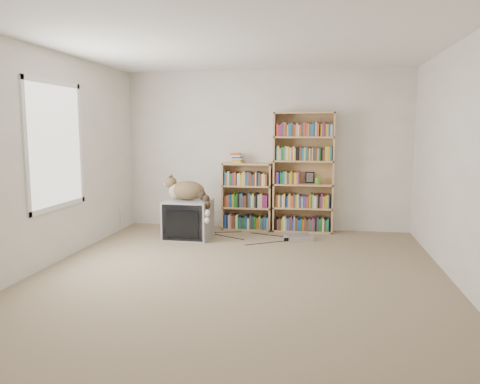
% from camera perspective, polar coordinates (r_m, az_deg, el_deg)
% --- Properties ---
extents(floor, '(4.50, 5.00, 0.01)m').
position_cam_1_polar(floor, '(5.22, -0.04, -10.04)').
color(floor, gray).
rests_on(floor, ground).
extents(wall_back, '(4.50, 0.02, 2.50)m').
position_cam_1_polar(wall_back, '(7.46, 3.16, 5.06)').
color(wall_back, silver).
rests_on(wall_back, floor).
extents(wall_front, '(4.50, 0.02, 2.50)m').
position_cam_1_polar(wall_front, '(2.56, -9.37, -0.01)').
color(wall_front, silver).
rests_on(wall_front, floor).
extents(wall_left, '(0.02, 5.00, 2.50)m').
position_cam_1_polar(wall_left, '(5.80, -22.60, 3.74)').
color(wall_left, silver).
rests_on(wall_left, floor).
extents(wall_right, '(0.02, 5.00, 2.50)m').
position_cam_1_polar(wall_right, '(5.12, 25.70, 3.13)').
color(wall_right, silver).
rests_on(wall_right, floor).
extents(ceiling, '(4.50, 5.00, 0.02)m').
position_cam_1_polar(ceiling, '(5.05, -0.05, 18.07)').
color(ceiling, white).
rests_on(ceiling, wall_back).
extents(window, '(0.02, 1.22, 1.52)m').
position_cam_1_polar(window, '(5.95, -21.55, 5.33)').
color(window, white).
rests_on(window, wall_left).
extents(crt_tv, '(0.66, 0.61, 0.56)m').
position_cam_1_polar(crt_tv, '(6.90, -6.31, -3.32)').
color(crt_tv, '#9B9B9D').
rests_on(crt_tv, floor).
extents(cat, '(0.77, 0.55, 0.61)m').
position_cam_1_polar(cat, '(6.81, -6.11, -0.17)').
color(cat, '#352316').
rests_on(cat, crt_tv).
extents(bookcase_tall, '(0.92, 0.30, 1.84)m').
position_cam_1_polar(bookcase_tall, '(7.30, 7.73, 1.99)').
color(bookcase_tall, tan).
rests_on(bookcase_tall, floor).
extents(bookcase_short, '(0.77, 0.30, 1.06)m').
position_cam_1_polar(bookcase_short, '(7.43, 0.88, -0.83)').
color(bookcase_short, tan).
rests_on(bookcase_short, floor).
extents(book_stack, '(0.18, 0.24, 0.15)m').
position_cam_1_polar(book_stack, '(7.38, -0.39, 4.16)').
color(book_stack, '#D14C1B').
rests_on(book_stack, bookcase_short).
extents(green_mug, '(0.09, 0.09, 0.10)m').
position_cam_1_polar(green_mug, '(7.28, 9.49, 1.38)').
color(green_mug, '#50982B').
rests_on(green_mug, bookcase_tall).
extents(framed_print, '(0.13, 0.05, 0.18)m').
position_cam_1_polar(framed_print, '(7.38, 8.51, 1.77)').
color(framed_print, black).
rests_on(framed_print, bookcase_tall).
extents(dvd_player, '(0.44, 0.38, 0.08)m').
position_cam_1_polar(dvd_player, '(6.81, 7.14, -5.51)').
color(dvd_player, silver).
rests_on(dvd_player, floor).
extents(wall_outlet, '(0.01, 0.08, 0.13)m').
position_cam_1_polar(wall_outlet, '(7.61, -14.37, -2.16)').
color(wall_outlet, silver).
rests_on(wall_outlet, wall_left).
extents(floor_cables, '(1.20, 0.70, 0.01)m').
position_cam_1_polar(floor_cables, '(6.93, 0.79, -5.54)').
color(floor_cables, black).
rests_on(floor_cables, floor).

